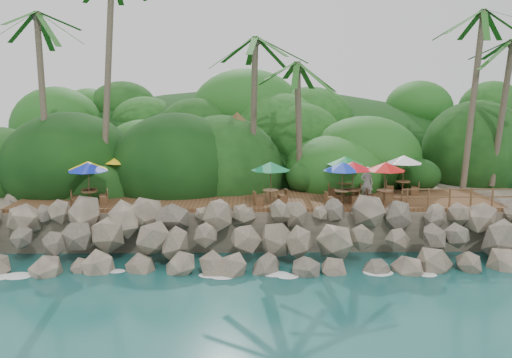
{
  "coord_description": "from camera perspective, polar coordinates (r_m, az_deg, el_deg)",
  "views": [
    {
      "loc": [
        -0.38,
        -22.82,
        8.44
      ],
      "look_at": [
        0.0,
        6.0,
        3.4
      ],
      "focal_mm": 37.21,
      "sensor_mm": 36.0,
      "label": 1
    }
  ],
  "objects": [
    {
      "name": "seawall",
      "position": [
        25.87,
        0.12,
        -6.45
      ],
      "size": [
        29.0,
        4.0,
        2.3
      ],
      "primitive_type": null,
      "color": "gray",
      "rests_on": "ground"
    },
    {
      "name": "jungle_hill",
      "position": [
        47.08,
        -0.28,
        -0.41
      ],
      "size": [
        44.8,
        28.0,
        15.4
      ],
      "primitive_type": "ellipsoid",
      "color": "#143811",
      "rests_on": "ground"
    },
    {
      "name": "dining_clusters",
      "position": [
        28.88,
        -0.16,
        1.43
      ],
      "size": [
        19.44,
        5.29,
        2.26
      ],
      "color": "brown",
      "rests_on": "terrace"
    },
    {
      "name": "palms",
      "position": [
        31.64,
        2.91,
        16.38
      ],
      "size": [
        33.2,
        7.07,
        13.88
      ],
      "color": "brown",
      "rests_on": "ground"
    },
    {
      "name": "land_base",
      "position": [
        39.52,
        -0.19,
        -0.86
      ],
      "size": [
        32.0,
        25.2,
        2.1
      ],
      "primitive_type": "cube",
      "color": "gray",
      "rests_on": "ground"
    },
    {
      "name": "palapa",
      "position": [
        32.88,
        -2.03,
        5.29
      ],
      "size": [
        4.73,
        4.73,
        4.6
      ],
      "color": "brown",
      "rests_on": "ground"
    },
    {
      "name": "waiter",
      "position": [
        29.5,
        11.82,
        -0.47
      ],
      "size": [
        0.78,
        0.63,
        1.85
      ],
      "primitive_type": "imported",
      "rotation": [
        0.0,
        0.0,
        2.83
      ],
      "color": "white",
      "rests_on": "terrace"
    },
    {
      "name": "foam_line",
      "position": [
        24.6,
        0.18,
        -10.07
      ],
      "size": [
        25.2,
        0.8,
        0.06
      ],
      "color": "white",
      "rests_on": "ground"
    },
    {
      "name": "terrace",
      "position": [
        29.49,
        -0.0,
        -2.3
      ],
      "size": [
        26.0,
        5.0,
        0.2
      ],
      "primitive_type": "cube",
      "color": "brown",
      "rests_on": "land_base"
    },
    {
      "name": "ground",
      "position": [
        24.33,
        0.19,
        -10.38
      ],
      "size": [
        140.0,
        140.0,
        0.0
      ],
      "primitive_type": "plane",
      "color": "#19514F",
      "rests_on": "ground"
    },
    {
      "name": "jungle_foliage",
      "position": [
        38.75,
        -0.18,
        -2.66
      ],
      "size": [
        44.0,
        16.0,
        12.0
      ],
      "primitive_type": null,
      "color": "#143811",
      "rests_on": "ground"
    },
    {
      "name": "railing",
      "position": [
        29.56,
        23.12,
        -1.67
      ],
      "size": [
        8.3,
        0.1,
        1.0
      ],
      "color": "brown",
      "rests_on": "terrace"
    }
  ]
}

